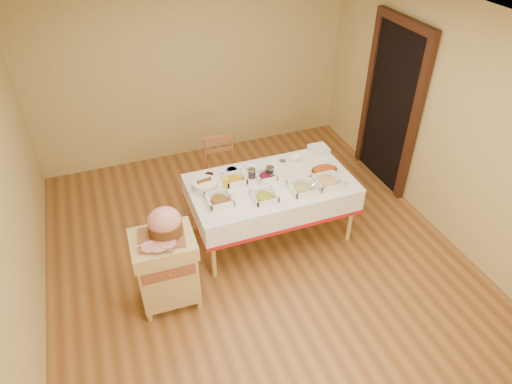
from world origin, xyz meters
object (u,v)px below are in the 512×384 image
at_px(mustard_bottle, 226,183).
at_px(brass_platter, 324,170).
at_px(dining_table, 271,194).
at_px(plate_stack, 319,150).
at_px(dining_chair, 223,172).
at_px(preserve_jar_right, 270,172).
at_px(ham_on_board, 164,225).
at_px(preserve_jar_left, 252,174).
at_px(butcher_cart, 166,266).
at_px(bread_basket, 205,185).

distance_m(mustard_bottle, brass_platter, 1.16).
distance_m(dining_table, plate_stack, 0.89).
bearing_deg(dining_chair, dining_table, -68.14).
relative_size(preserve_jar_right, plate_stack, 0.56).
height_order(dining_table, ham_on_board, ham_on_board).
distance_m(dining_table, dining_chair, 0.89).
distance_m(dining_table, mustard_bottle, 0.57).
bearing_deg(preserve_jar_left, plate_stack, 12.76).
xyz_separation_m(butcher_cart, bread_basket, (0.61, 0.72, 0.33)).
height_order(bread_basket, plate_stack, bread_basket).
relative_size(butcher_cart, plate_stack, 3.93).
distance_m(dining_chair, preserve_jar_right, 0.85).
relative_size(dining_table, bread_basket, 6.61).
height_order(mustard_bottle, brass_platter, mustard_bottle).
xyz_separation_m(ham_on_board, plate_stack, (2.07, 0.93, -0.17)).
bearing_deg(preserve_jar_right, bread_basket, 178.80).
height_order(mustard_bottle, plate_stack, mustard_bottle).
xyz_separation_m(butcher_cart, preserve_jar_right, (1.36, 0.70, 0.34)).
height_order(dining_table, plate_stack, plate_stack).
bearing_deg(plate_stack, mustard_bottle, -166.06).
relative_size(ham_on_board, bread_basket, 1.62).
bearing_deg(mustard_bottle, dining_table, -7.14).
relative_size(butcher_cart, brass_platter, 2.70).
height_order(plate_stack, brass_platter, plate_stack).
bearing_deg(mustard_bottle, plate_stack, 13.94).
bearing_deg(bread_basket, mustard_bottle, -18.86).
height_order(butcher_cart, dining_chair, dining_chair).
bearing_deg(plate_stack, brass_platter, -107.91).
bearing_deg(mustard_bottle, dining_chair, 76.35).
bearing_deg(brass_platter, dining_table, 178.35).
bearing_deg(bread_basket, butcher_cart, -130.15).
bearing_deg(brass_platter, plate_stack, 72.09).
xyz_separation_m(mustard_bottle, brass_platter, (1.16, -0.08, -0.06)).
relative_size(butcher_cart, preserve_jar_right, 7.02).
bearing_deg(brass_platter, bread_basket, 173.51).
bearing_deg(dining_chair, bread_basket, -120.50).
relative_size(dining_chair, bread_basket, 3.30).
relative_size(dining_table, preserve_jar_left, 16.46).
xyz_separation_m(butcher_cart, mustard_bottle, (0.82, 0.64, 0.36)).
height_order(ham_on_board, mustard_bottle, ham_on_board).
distance_m(ham_on_board, bread_basket, 0.90).
distance_m(preserve_jar_left, mustard_bottle, 0.36).
distance_m(butcher_cart, preserve_jar_left, 1.42).
distance_m(plate_stack, brass_platter, 0.42).
height_order(butcher_cart, mustard_bottle, mustard_bottle).
bearing_deg(plate_stack, ham_on_board, -155.81).
distance_m(dining_chair, preserve_jar_left, 0.75).
xyz_separation_m(plate_stack, brass_platter, (-0.13, -0.40, -0.02)).
bearing_deg(dining_table, ham_on_board, -157.06).
height_order(butcher_cart, ham_on_board, ham_on_board).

